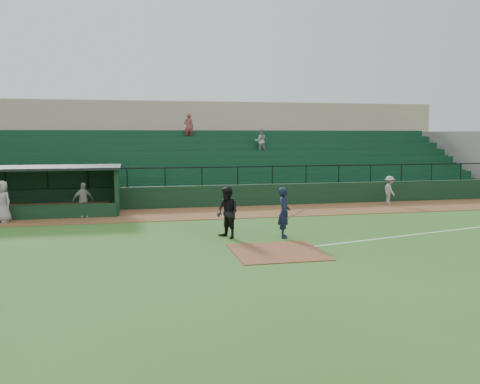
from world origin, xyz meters
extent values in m
plane|color=#2D5C1D|center=(0.00, 0.00, 0.00)|extent=(90.00, 90.00, 0.00)
cube|color=brown|center=(0.00, 8.00, 0.01)|extent=(40.00, 4.00, 0.03)
cube|color=brown|center=(0.00, -1.00, 0.01)|extent=(3.00, 3.00, 0.03)
cube|color=white|center=(8.00, 1.20, 0.01)|extent=(17.49, 4.44, 0.01)
cube|color=black|center=(0.00, 10.20, 0.60)|extent=(36.00, 0.35, 1.20)
cylinder|color=black|center=(0.00, 10.20, 2.20)|extent=(36.00, 0.06, 0.06)
cube|color=slate|center=(0.00, 15.10, 1.80)|extent=(36.00, 9.00, 3.60)
cube|color=#103B21|center=(0.00, 14.60, 2.25)|extent=(34.56, 8.00, 4.05)
cube|color=slate|center=(18.00, 15.15, 2.10)|extent=(0.35, 9.50, 4.20)
cube|color=tan|center=(0.00, 21.60, 3.20)|extent=(38.00, 3.00, 6.40)
cube|color=slate|center=(0.00, 19.60, 3.70)|extent=(36.00, 2.00, 0.20)
imported|color=#A8A8A8|center=(3.78, 15.90, 3.54)|extent=(0.82, 0.64, 1.68)
imported|color=brown|center=(-0.81, 17.90, 4.51)|extent=(0.66, 0.43, 1.82)
cube|color=black|center=(-9.75, 10.40, 1.15)|extent=(8.50, 0.20, 2.30)
cube|color=black|center=(-5.50, 9.10, 1.15)|extent=(0.20, 2.60, 2.30)
cube|color=black|center=(-9.75, 9.10, 2.36)|extent=(8.90, 3.20, 0.12)
cube|color=olive|center=(-9.75, 10.00, 0.25)|extent=(7.65, 0.40, 0.50)
cube|color=black|center=(-9.75, 7.75, 0.35)|extent=(8.50, 0.12, 0.70)
imported|color=black|center=(0.95, 1.34, 0.98)|extent=(0.61, 0.80, 1.97)
cylinder|color=olive|center=(1.35, 1.14, 0.95)|extent=(0.79, 0.34, 0.35)
imported|color=black|center=(-1.21, 1.70, 1.00)|extent=(1.12, 1.21, 1.99)
imported|color=gray|center=(9.56, 8.92, 0.84)|extent=(0.68, 1.09, 1.62)
imported|color=#9A9690|center=(-7.07, 7.81, 0.87)|extent=(1.07, 0.76, 1.68)
imported|color=gray|center=(-10.51, 7.22, 0.98)|extent=(1.10, 1.03, 1.89)
camera|label=1|loc=(-4.84, -17.26, 4.00)|focal=37.99mm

